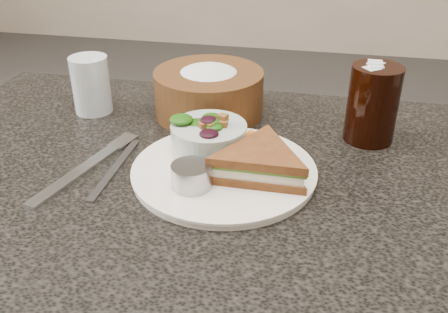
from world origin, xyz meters
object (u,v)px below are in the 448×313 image
object	(u,v)px
dinner_plate	(224,171)
salad_bowl	(209,134)
water_glass	(91,85)
bread_basket	(209,86)
cola_glass	(373,100)
sandwich	(260,163)
dressing_ramekin	(192,176)

from	to	relation	value
dinner_plate	salad_bowl	world-z (taller)	salad_bowl
salad_bowl	water_glass	bearing A→B (deg)	151.83
bread_basket	water_glass	bearing A→B (deg)	-171.92
cola_glass	bread_basket	bearing A→B (deg)	171.10
salad_bowl	water_glass	world-z (taller)	water_glass
dinner_plate	bread_basket	world-z (taller)	bread_basket
salad_bowl	water_glass	distance (m)	0.28
sandwich	cola_glass	distance (m)	0.23
dressing_ramekin	cola_glass	distance (m)	0.32
salad_bowl	water_glass	xyz separation A→B (m)	(-0.24, 0.13, 0.01)
sandwich	dressing_ramekin	bearing A→B (deg)	-151.68
dressing_ramekin	cola_glass	size ratio (longest dim) A/B	0.40
salad_bowl	bread_basket	distance (m)	0.16
salad_bowl	dressing_ramekin	xyz separation A→B (m)	(-0.00, -0.09, -0.02)
cola_glass	water_glass	bearing A→B (deg)	178.39
sandwich	dressing_ramekin	xyz separation A→B (m)	(-0.08, -0.04, -0.00)
sandwich	cola_glass	world-z (taller)	cola_glass
dinner_plate	water_glass	distance (m)	0.32
water_glass	sandwich	bearing A→B (deg)	-28.71
dressing_ramekin	cola_glass	world-z (taller)	cola_glass
sandwich	salad_bowl	distance (m)	0.10
dressing_ramekin	water_glass	world-z (taller)	water_glass
bread_basket	sandwich	bearing A→B (deg)	-60.03
salad_bowl	cola_glass	bearing A→B (deg)	26.42
salad_bowl	bread_basket	size ratio (longest dim) A/B	0.59
dressing_ramekin	water_glass	distance (m)	0.33
dinner_plate	dressing_ramekin	size ratio (longest dim) A/B	4.75
cola_glass	water_glass	xyz separation A→B (m)	(-0.48, 0.01, -0.02)
dressing_ramekin	salad_bowl	bearing A→B (deg)	88.85
sandwich	dressing_ramekin	size ratio (longest dim) A/B	2.85
salad_bowl	dressing_ramekin	size ratio (longest dim) A/B	2.04
salad_bowl	bread_basket	xyz separation A→B (m)	(-0.04, 0.16, 0.01)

